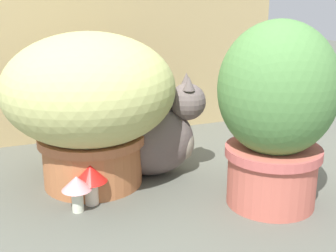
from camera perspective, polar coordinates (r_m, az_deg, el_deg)
The scene contains 7 objects.
ground_plane at distance 1.26m, azimuth -2.20°, elevation -9.05°, with size 6.00×6.00×0.00m, color #56584E.
cardboard_backdrop at distance 1.72m, azimuth -6.06°, elevation 15.21°, with size 1.25×0.03×1.00m, color tan.
grass_planter at distance 1.29m, azimuth -9.75°, elevation 3.20°, with size 0.48×0.48×0.44m.
leafy_planter at distance 1.17m, azimuth 13.35°, elevation 1.97°, with size 0.30×0.30×0.48m.
cat at distance 1.37m, azimuth -1.51°, elevation -1.22°, with size 0.37×0.24×0.32m.
mushroom_ornament_pink at distance 1.18m, azimuth -11.34°, elevation -7.37°, with size 0.08×0.08×0.10m.
mushroom_ornament_red at distance 1.21m, azimuth -9.61°, elevation -6.27°, with size 0.09×0.09×0.11m.
Camera 1 is at (-0.37, -1.06, 0.55)m, focal length 48.86 mm.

